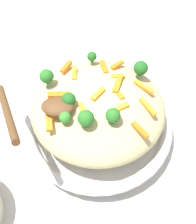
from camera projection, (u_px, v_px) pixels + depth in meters
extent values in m
plane|color=beige|center=(98.00, 133.00, 0.66)|extent=(2.40, 2.40, 0.00)
cylinder|color=silver|center=(98.00, 130.00, 0.65)|extent=(0.28, 0.28, 0.03)
torus|color=silver|center=(98.00, 124.00, 0.63)|extent=(0.30, 0.30, 0.02)
torus|color=black|center=(98.00, 123.00, 0.62)|extent=(0.29, 0.29, 0.00)
ellipsoid|color=#DBC689|center=(98.00, 109.00, 0.58)|extent=(0.25, 0.24, 0.09)
cube|color=orange|center=(117.00, 65.00, 0.59)|extent=(0.03, 0.02, 0.01)
cube|color=orange|center=(118.00, 84.00, 0.56)|extent=(0.02, 0.04, 0.01)
cube|color=orange|center=(100.00, 94.00, 0.54)|extent=(0.03, 0.03, 0.01)
cube|color=orange|center=(66.00, 67.00, 0.59)|extent=(0.02, 0.03, 0.01)
cube|color=orange|center=(104.00, 67.00, 0.59)|extent=(0.02, 0.03, 0.01)
cube|color=orange|center=(121.00, 107.00, 0.53)|extent=(0.03, 0.02, 0.01)
cube|color=orange|center=(140.00, 130.00, 0.51)|extent=(0.03, 0.03, 0.01)
cube|color=orange|center=(144.00, 87.00, 0.56)|extent=(0.04, 0.03, 0.01)
cube|color=orange|center=(49.00, 121.00, 0.52)|extent=(0.02, 0.04, 0.01)
cube|color=orange|center=(74.00, 73.00, 0.58)|extent=(0.01, 0.03, 0.01)
cube|color=orange|center=(148.00, 107.00, 0.54)|extent=(0.03, 0.04, 0.01)
cube|color=orange|center=(59.00, 94.00, 0.55)|extent=(0.04, 0.01, 0.01)
cube|color=orange|center=(118.00, 94.00, 0.55)|extent=(0.02, 0.03, 0.01)
cube|color=orange|center=(118.00, 77.00, 0.58)|extent=(0.03, 0.01, 0.01)
cube|color=orange|center=(82.00, 109.00, 0.53)|extent=(0.02, 0.03, 0.01)
cylinder|color=#296820|center=(48.00, 81.00, 0.57)|extent=(0.01, 0.01, 0.01)
sphere|color=#2D7A28|center=(47.00, 76.00, 0.56)|extent=(0.03, 0.03, 0.03)
cylinder|color=#377928|center=(66.00, 121.00, 0.52)|extent=(0.01, 0.01, 0.01)
sphere|color=#3D8E33|center=(65.00, 117.00, 0.51)|extent=(0.02, 0.02, 0.02)
cylinder|color=#205B1C|center=(140.00, 73.00, 0.58)|extent=(0.01, 0.01, 0.01)
sphere|color=#236B23|center=(141.00, 68.00, 0.57)|extent=(0.03, 0.03, 0.03)
cylinder|color=#205B1C|center=(92.00, 60.00, 0.60)|extent=(0.01, 0.01, 0.01)
sphere|color=#236B23|center=(92.00, 56.00, 0.59)|extent=(0.02, 0.02, 0.02)
cylinder|color=#205B1C|center=(69.00, 104.00, 0.54)|extent=(0.01, 0.01, 0.01)
sphere|color=#236B23|center=(69.00, 100.00, 0.52)|extent=(0.02, 0.02, 0.02)
cylinder|color=#296820|center=(86.00, 123.00, 0.51)|extent=(0.01, 0.01, 0.01)
sphere|color=#2D7A28|center=(86.00, 118.00, 0.50)|extent=(0.03, 0.03, 0.03)
cylinder|color=#296820|center=(113.00, 120.00, 0.52)|extent=(0.01, 0.01, 0.01)
sphere|color=#2D7A28|center=(113.00, 115.00, 0.51)|extent=(0.03, 0.03, 0.03)
ellipsoid|color=brown|center=(58.00, 107.00, 0.52)|extent=(0.06, 0.04, 0.02)
cylinder|color=brown|center=(7.00, 111.00, 0.48)|extent=(0.08, 0.15, 0.08)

